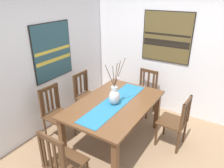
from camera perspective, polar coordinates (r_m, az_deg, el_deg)
name	(u,v)px	position (r m, az deg, el deg)	size (l,w,h in m)	color
ground_plane	(132,164)	(3.45, 5.55, -20.69)	(6.40, 6.40, 0.03)	#8E7051
wall_back	(37,59)	(3.79, -19.72, 6.49)	(6.40, 0.12, 2.70)	silver
wall_side	(178,49)	(4.34, 17.49, 8.94)	(0.12, 6.40, 2.70)	silver
dining_table	(115,108)	(3.43, 0.72, -6.58)	(1.67, 1.08, 0.76)	brown
table_runner	(115,102)	(3.38, 0.73, -5.02)	(1.53, 0.36, 0.01)	#236B93
centerpiece_vase	(114,96)	(3.27, 0.66, -3.14)	(0.22, 0.22, 0.76)	silver
chair_0	(62,162)	(2.80, -13.27, -19.94)	(0.43, 0.43, 0.96)	#4C301C
chair_1	(56,112)	(3.77, -14.90, -7.42)	(0.44, 0.44, 0.94)	#4C301C
chair_2	(145,91)	(4.45, 8.88, -1.97)	(0.45, 0.45, 0.91)	#4C301C
chair_3	(86,95)	(4.29, -6.93, -2.86)	(0.43, 0.43, 0.92)	#4C301C
chair_4	(176,121)	(3.61, 16.82, -9.59)	(0.44, 0.44, 0.90)	#4C301C
painting_on_back_wall	(53,51)	(3.91, -15.77, 8.49)	(0.87, 0.05, 1.00)	black
painting_on_side_wall	(167,37)	(4.30, 14.56, 12.12)	(0.05, 0.96, 0.97)	black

